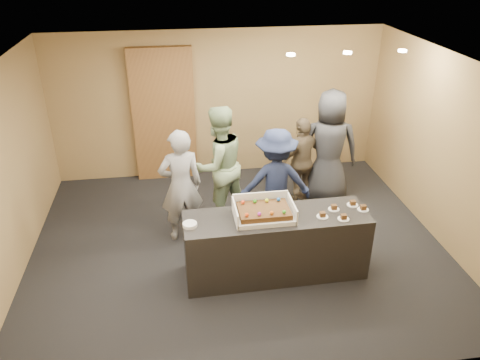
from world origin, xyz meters
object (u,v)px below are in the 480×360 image
at_px(storage_cabinet, 164,116).
at_px(person_sage_man, 218,165).
at_px(plate_stack, 190,225).
at_px(person_dark_suit, 329,148).
at_px(serving_counter, 276,245).
at_px(cake_box, 263,213).
at_px(sheet_cake, 264,211).
at_px(person_brown_extra, 302,162).
at_px(person_navy_man, 275,182).
at_px(person_server_grey, 181,186).

distance_m(storage_cabinet, person_sage_man, 1.83).
relative_size(plate_stack, person_dark_suit, 0.09).
height_order(serving_counter, cake_box, cake_box).
xyz_separation_m(sheet_cake, person_brown_extra, (1.01, 1.82, -0.23)).
relative_size(person_navy_man, person_dark_suit, 0.86).
distance_m(cake_box, person_dark_suit, 2.33).
relative_size(sheet_cake, person_dark_suit, 0.33).
distance_m(person_sage_man, person_brown_extra, 1.47).
height_order(sheet_cake, person_sage_man, person_sage_man).
bearing_deg(storage_cabinet, person_navy_man, -52.79).
bearing_deg(storage_cabinet, person_brown_extra, -30.56).
height_order(storage_cabinet, person_navy_man, storage_cabinet).
height_order(storage_cabinet, person_server_grey, storage_cabinet).
bearing_deg(person_brown_extra, storage_cabinet, -54.59).
height_order(person_sage_man, person_navy_man, person_sage_man).
relative_size(storage_cabinet, person_dark_suit, 1.25).
bearing_deg(serving_counter, cake_box, 169.90).
distance_m(storage_cabinet, person_server_grey, 2.12).
bearing_deg(cake_box, storage_cabinet, 111.44).
bearing_deg(person_navy_man, person_dark_suit, -140.30).
distance_m(sheet_cake, person_brown_extra, 2.10).
bearing_deg(person_brown_extra, person_navy_man, 27.58).
bearing_deg(person_navy_man, person_sage_man, -28.81).
bearing_deg(person_brown_extra, plate_stack, 19.99).
distance_m(person_server_grey, person_sage_man, 0.76).
height_order(storage_cabinet, person_sage_man, storage_cabinet).
bearing_deg(person_server_grey, person_navy_man, 169.25).
distance_m(plate_stack, person_server_grey, 1.13).
xyz_separation_m(person_sage_man, person_brown_extra, (1.43, 0.30, -0.18)).
distance_m(person_server_grey, person_brown_extra, 2.17).
xyz_separation_m(person_server_grey, person_navy_man, (1.40, -0.03, -0.03)).
bearing_deg(person_brown_extra, serving_counter, 41.21).
bearing_deg(plate_stack, person_navy_man, 39.55).
bearing_deg(person_dark_suit, person_sage_man, 22.57).
distance_m(plate_stack, person_navy_man, 1.72).
xyz_separation_m(sheet_cake, person_server_grey, (-1.01, 1.06, -0.13)).
relative_size(person_sage_man, person_navy_man, 1.13).
distance_m(serving_counter, person_dark_suit, 2.31).
relative_size(storage_cabinet, person_navy_man, 1.46).
relative_size(cake_box, person_brown_extra, 0.50).
xyz_separation_m(sheet_cake, person_navy_man, (0.38, 1.03, -0.16)).
bearing_deg(person_sage_man, sheet_cake, 78.60).
xyz_separation_m(serving_counter, person_dark_suit, (1.29, 1.84, 0.53)).
distance_m(plate_stack, person_dark_suit, 3.07).
bearing_deg(person_navy_man, serving_counter, 81.24).
xyz_separation_m(person_server_grey, person_sage_man, (0.60, 0.46, 0.08)).
xyz_separation_m(plate_stack, person_sage_man, (0.53, 1.59, 0.02)).
height_order(cake_box, person_dark_suit, person_dark_suit).
bearing_deg(serving_counter, person_navy_man, 77.61).
bearing_deg(storage_cabinet, person_server_grey, -84.31).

